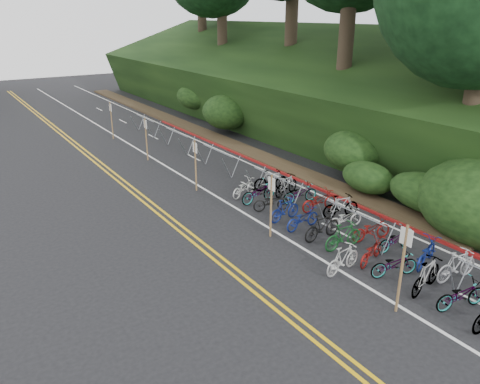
# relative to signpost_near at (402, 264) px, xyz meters

# --- Properties ---
(ground) EXTENTS (120.00, 120.00, 0.00)m
(ground) POSITION_rel_signpost_near_xyz_m (-0.72, 0.90, -1.56)
(ground) COLOR black
(ground) RESTS_ON ground
(road_markings) EXTENTS (7.47, 80.00, 0.01)m
(road_markings) POSITION_rel_signpost_near_xyz_m (-0.09, 11.00, -1.56)
(road_markings) COLOR gold
(road_markings) RESTS_ON ground
(red_curb) EXTENTS (0.25, 28.00, 0.10)m
(red_curb) POSITION_rel_signpost_near_xyz_m (4.98, 12.90, -1.51)
(red_curb) COLOR maroon
(red_curb) RESTS_ON ground
(embankment) EXTENTS (14.30, 48.14, 9.11)m
(embankment) POSITION_rel_signpost_near_xyz_m (12.24, 19.94, 1.01)
(embankment) COLOR black
(embankment) RESTS_ON ground
(bike_racks_rest) EXTENTS (1.14, 23.00, 1.17)m
(bike_racks_rest) POSITION_rel_signpost_near_xyz_m (2.28, 13.90, -0.71)
(bike_racks_rest) COLOR gray
(bike_racks_rest) RESTS_ON ground
(signpost_near) EXTENTS (0.08, 0.40, 2.74)m
(signpost_near) POSITION_rel_signpost_near_xyz_m (0.00, 0.00, 0.00)
(signpost_near) COLOR brown
(signpost_near) RESTS_ON ground
(signposts_rest) EXTENTS (0.08, 18.40, 2.50)m
(signposts_rest) POSITION_rel_signpost_near_xyz_m (-0.12, 14.90, -0.13)
(signposts_rest) COLOR brown
(signposts_rest) RESTS_ON ground
(bike_front) EXTENTS (0.66, 1.68, 0.98)m
(bike_front) POSITION_rel_signpost_near_xyz_m (0.28, 2.45, -1.07)
(bike_front) COLOR beige
(bike_front) RESTS_ON ground
(bike_valet) EXTENTS (3.00, 13.75, 1.10)m
(bike_valet) POSITION_rel_signpost_near_xyz_m (2.25, 4.08, -1.08)
(bike_valet) COLOR slate
(bike_valet) RESTS_ON ground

